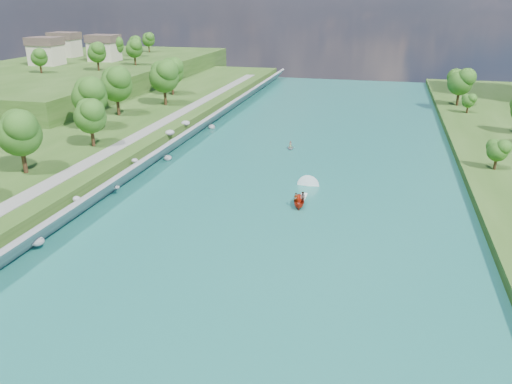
# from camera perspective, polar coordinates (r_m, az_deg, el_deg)

# --- Properties ---
(ground) EXTENTS (260.00, 260.00, 0.00)m
(ground) POSITION_cam_1_polar(r_m,az_deg,el_deg) (60.22, -0.18, -7.09)
(ground) COLOR #2D5119
(ground) RESTS_ON ground
(river_water) EXTENTS (55.00, 240.00, 0.10)m
(river_water) POSITION_cam_1_polar(r_m,az_deg,el_deg) (77.93, 3.51, -0.26)
(river_water) COLOR #196057
(river_water) RESTS_ON ground
(berm_west) EXTENTS (45.00, 240.00, 3.50)m
(berm_west) POSITION_cam_1_polar(r_m,az_deg,el_deg) (99.06, -26.20, 3.32)
(berm_west) COLOR #2D5119
(berm_west) RESTS_ON ground
(ridge_west) EXTENTS (60.00, 120.00, 9.00)m
(ridge_west) POSITION_cam_1_polar(r_m,az_deg,el_deg) (176.53, -19.13, 12.31)
(ridge_west) COLOR #2D5119
(ridge_west) RESTS_ON ground
(riprap_bank) EXTENTS (4.33, 236.00, 4.39)m
(riprap_bank) POSITION_cam_1_polar(r_m,az_deg,el_deg) (85.53, -13.75, 2.39)
(riprap_bank) COLOR slate
(riprap_bank) RESTS_ON ground
(riverside_path) EXTENTS (3.00, 200.00, 0.10)m
(riverside_path) POSITION_cam_1_polar(r_m,az_deg,el_deg) (88.37, -17.63, 3.79)
(riverside_path) COLOR gray
(riverside_path) RESTS_ON berm_west
(ridge_houses) EXTENTS (29.50, 29.50, 8.40)m
(ridge_houses) POSITION_cam_1_polar(r_m,az_deg,el_deg) (183.09, -20.29, 15.25)
(ridge_houses) COLOR beige
(ridge_houses) RESTS_ON ridge_west
(trees_west) EXTENTS (15.87, 147.07, 13.05)m
(trees_west) POSITION_cam_1_polar(r_m,az_deg,el_deg) (90.81, -24.12, 7.17)
(trees_west) COLOR #245516
(trees_west) RESTS_ON berm_west
(trees_ridge) EXTENTS (22.38, 65.77, 9.43)m
(trees_ridge) POSITION_cam_1_polar(r_m,az_deg,el_deg) (173.89, -15.60, 15.55)
(trees_ridge) COLOR #245516
(trees_ridge) RESTS_ON ridge_west
(motorboat) EXTENTS (3.60, 18.79, 2.21)m
(motorboat) POSITION_cam_1_polar(r_m,az_deg,el_deg) (74.79, 5.17, -0.68)
(motorboat) COLOR red
(motorboat) RESTS_ON river_water
(raft) EXTENTS (2.05, 2.67, 1.56)m
(raft) POSITION_cam_1_polar(r_m,az_deg,el_deg) (101.62, 3.94, 5.14)
(raft) COLOR #909298
(raft) RESTS_ON river_water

